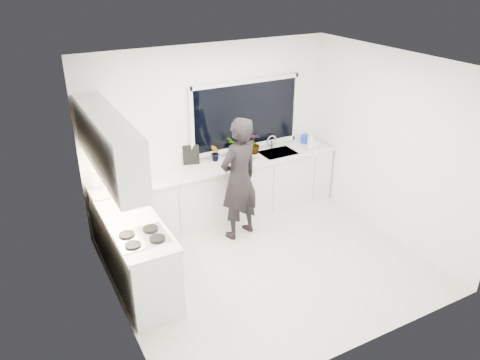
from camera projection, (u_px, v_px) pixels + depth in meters
floor at (268, 264)px, 6.40m from camera, size 4.00×3.50×0.02m
wall_back at (211, 132)px, 7.22m from camera, size 4.00×0.02×2.70m
wall_left at (109, 212)px, 4.96m from camera, size 0.02×3.50×2.70m
wall_right at (390, 146)px, 6.68m from camera, size 0.02×3.50×2.70m
ceiling at (274, 64)px, 5.23m from camera, size 4.00×3.50×0.02m
window at (246, 115)px, 7.36m from camera, size 1.80×0.02×1.00m
base_cabinets_back at (221, 193)px, 7.36m from camera, size 3.92×0.58×0.88m
base_cabinets_left at (138, 257)px, 5.77m from camera, size 0.58×1.60×0.88m
countertop_back at (220, 166)px, 7.16m from camera, size 3.94×0.62×0.04m
countertop_left at (135, 225)px, 5.58m from camera, size 0.62×1.60×0.04m
upper_cabinets at (108, 143)px, 5.40m from camera, size 0.34×2.10×0.70m
sink at (278, 155)px, 7.63m from camera, size 0.58×0.42×0.14m
faucet at (272, 142)px, 7.72m from camera, size 0.03×0.03×0.22m
stovetop at (142, 237)px, 5.27m from camera, size 0.56×0.48×0.03m
person at (239, 179)px, 6.69m from camera, size 0.76×0.60×1.84m
pizza_tray at (242, 160)px, 7.29m from camera, size 0.50×0.44×0.03m
pizza at (242, 159)px, 7.28m from camera, size 0.45×0.39×0.01m
watering_can at (305, 139)px, 7.98m from camera, size 0.16×0.16×0.13m
paper_towel_roll at (95, 179)px, 6.39m from camera, size 0.14×0.14×0.26m
knife_block at (133, 172)px, 6.66m from camera, size 0.14×0.11×0.22m
utensil_crock at (148, 197)px, 6.03m from camera, size 0.13×0.13×0.16m
picture_frame_large at (127, 168)px, 6.70m from camera, size 0.22×0.06×0.28m
picture_frame_small at (191, 155)px, 7.12m from camera, size 0.24×0.09×0.30m
herb_plants at (238, 147)px, 7.39m from camera, size 0.87×0.34×0.33m
soap_bottles at (312, 142)px, 7.66m from camera, size 0.22×0.16×0.31m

